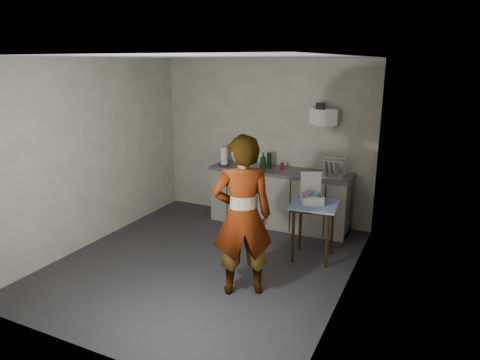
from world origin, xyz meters
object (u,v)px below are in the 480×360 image
at_px(soda_can, 282,166).
at_px(dark_bottle, 269,160).
at_px(kitchen_counter, 280,199).
at_px(soap_bottle, 263,161).
at_px(bakery_box, 312,196).
at_px(dish_rack, 331,172).
at_px(side_table, 314,211).
at_px(paper_towel, 224,157).
at_px(standing_man, 242,216).

xyz_separation_m(soda_can, dark_bottle, (-0.21, -0.02, 0.07)).
bearing_deg(kitchen_counter, soda_can, 68.07).
xyz_separation_m(soap_bottle, bakery_box, (1.05, -0.86, -0.19)).
distance_m(soda_can, dish_rack, 0.79).
relative_size(side_table, soda_can, 7.03).
bearing_deg(kitchen_counter, soap_bottle, -164.08).
height_order(dark_bottle, dish_rack, dark_bottle).
height_order(kitchen_counter, paper_towel, paper_towel).
relative_size(kitchen_counter, dish_rack, 6.23).
bearing_deg(soda_can, dish_rack, -1.99).
bearing_deg(soap_bottle, dish_rack, 4.13).
xyz_separation_m(soda_can, paper_towel, (-0.95, -0.14, 0.09)).
bearing_deg(kitchen_counter, dark_bottle, 177.49).
bearing_deg(kitchen_counter, dish_rack, 0.08).
bearing_deg(kitchen_counter, side_table, -49.45).
relative_size(soap_bottle, bakery_box, 0.68).
xyz_separation_m(side_table, dark_bottle, (-1.03, 0.98, 0.37)).
relative_size(kitchen_counter, standing_man, 1.23).
distance_m(dark_bottle, paper_towel, 0.75).
height_order(paper_towel, dish_rack, paper_towel).
xyz_separation_m(standing_man, paper_towel, (-1.29, 2.04, 0.14)).
bearing_deg(soda_can, soap_bottle, -159.37).
xyz_separation_m(dark_bottle, bakery_box, (0.98, -0.95, -0.18)).
distance_m(soap_bottle, dark_bottle, 0.11).
height_order(soda_can, dark_bottle, dark_bottle).
relative_size(soda_can, paper_towel, 0.36).
bearing_deg(side_table, dark_bottle, 130.92).
relative_size(side_table, bakery_box, 2.01).
relative_size(standing_man, soap_bottle, 7.00).
distance_m(side_table, bakery_box, 0.19).
bearing_deg(bakery_box, soda_can, 102.92).
xyz_separation_m(soda_can, dish_rack, (0.79, -0.03, 0.00)).
distance_m(soda_can, dark_bottle, 0.22).
height_order(soap_bottle, bakery_box, soap_bottle).
bearing_deg(soda_can, side_table, -50.66).
relative_size(soda_can, dark_bottle, 0.43).
distance_m(standing_man, bakery_box, 1.29).
relative_size(soap_bottle, soda_can, 2.38).
height_order(side_table, soda_can, soda_can).
bearing_deg(bakery_box, dark_bottle, 110.33).
bearing_deg(standing_man, dark_bottle, -107.36).
bearing_deg(dish_rack, paper_towel, -176.47).
distance_m(standing_man, paper_towel, 2.42).
relative_size(soda_can, dish_rack, 0.30).
distance_m(soap_bottle, paper_towel, 0.68).
height_order(kitchen_counter, dish_rack, dish_rack).
distance_m(soap_bottle, soda_can, 0.31).
xyz_separation_m(standing_man, soap_bottle, (-0.62, 2.07, 0.13)).
relative_size(side_table, dish_rack, 2.14).
relative_size(kitchen_counter, dark_bottle, 8.73).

